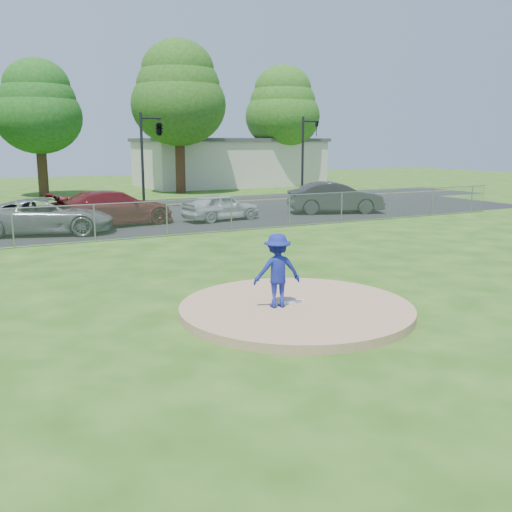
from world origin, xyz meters
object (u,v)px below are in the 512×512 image
at_px(commercial_building, 229,162).
at_px(parked_car_pearl, 221,207).
at_px(traffic_signal_center, 157,130).
at_px(tree_far_right, 283,107).
at_px(tree_right, 178,93).
at_px(tree_center, 38,106).
at_px(parked_car_gray, 47,216).
at_px(parked_car_charcoal, 335,198).
at_px(parked_car_darkred, 114,208).
at_px(pitcher, 277,271).
at_px(traffic_signal_right, 306,151).

relative_size(commercial_building, parked_car_pearl, 4.05).
relative_size(commercial_building, traffic_signal_center, 2.93).
bearing_deg(commercial_building, tree_far_right, -36.87).
relative_size(tree_right, tree_far_right, 1.08).
distance_m(tree_center, parked_car_gray, 19.94).
height_order(commercial_building, parked_car_gray, commercial_building).
bearing_deg(parked_car_charcoal, tree_far_right, -1.87).
bearing_deg(parked_car_gray, tree_center, 10.84).
bearing_deg(tree_right, tree_far_right, 15.26).
xyz_separation_m(commercial_building, tree_far_right, (4.00, -3.00, 4.90)).
xyz_separation_m(parked_car_darkred, parked_car_pearl, (5.32, -0.58, -0.15)).
bearing_deg(parked_car_gray, tree_right, -18.14).
relative_size(tree_right, parked_car_darkred, 2.01).
relative_size(pitcher, parked_car_pearl, 0.42).
xyz_separation_m(tree_right, parked_car_gray, (-12.37, -16.97, -6.87)).
height_order(parked_car_darkred, parked_car_charcoal, parked_car_charcoal).
height_order(tree_right, parked_car_pearl, tree_right).
bearing_deg(parked_car_charcoal, tree_right, 30.75).
bearing_deg(parked_car_darkred, parked_car_pearl, -106.34).
bearing_deg(traffic_signal_center, tree_right, 63.29).
distance_m(commercial_building, traffic_signal_right, 16.14).
distance_m(parked_car_gray, parked_car_darkred, 3.37).
bearing_deg(commercial_building, traffic_signal_right, -96.29).
bearing_deg(tree_right, traffic_signal_right, -62.36).
bearing_deg(parked_car_pearl, traffic_signal_right, -64.80).
bearing_deg(commercial_building, parked_car_charcoal, -99.84).
bearing_deg(tree_right, parked_car_pearl, -103.32).
relative_size(commercial_building, tree_far_right, 1.53).
xyz_separation_m(commercial_building, traffic_signal_center, (-12.03, -16.00, 2.45)).
relative_size(traffic_signal_right, parked_car_charcoal, 1.07).
xyz_separation_m(traffic_signal_center, parked_car_gray, (-7.33, -6.97, -3.83)).
height_order(tree_center, traffic_signal_right, tree_center).
bearing_deg(traffic_signal_right, tree_far_right, 66.09).
relative_size(traffic_signal_center, parked_car_pearl, 1.38).
height_order(tree_right, parked_car_gray, tree_right).
xyz_separation_m(tree_right, traffic_signal_right, (5.24, -10.00, -4.29)).
relative_size(commercial_building, parked_car_gray, 2.95).
height_order(traffic_signal_right, parked_car_gray, traffic_signal_right).
xyz_separation_m(parked_car_gray, parked_car_darkred, (3.17, 1.14, 0.07)).
bearing_deg(parked_car_pearl, tree_center, 8.51).
height_order(tree_center, pitcher, tree_center).
distance_m(traffic_signal_center, pitcher, 22.65).
relative_size(parked_car_darkred, parked_car_charcoal, 1.11).
relative_size(tree_far_right, pitcher, 6.36).
xyz_separation_m(traffic_signal_center, parked_car_pearl, (1.15, -6.40, -3.91)).
height_order(tree_far_right, parked_car_charcoal, tree_far_right).
relative_size(traffic_signal_center, parked_car_darkred, 0.97).
distance_m(tree_right, tree_far_right, 11.42).
relative_size(parked_car_gray, parked_car_charcoal, 1.06).
bearing_deg(traffic_signal_right, parked_car_darkred, -158.02).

